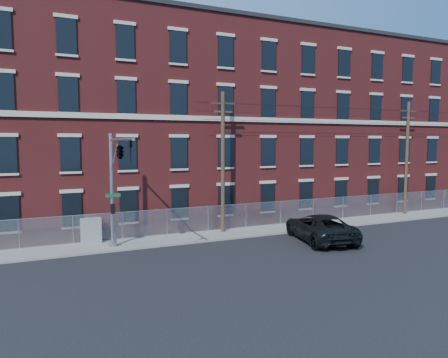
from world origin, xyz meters
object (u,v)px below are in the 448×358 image
pickup_truck (320,227)px  utility_cabinet (91,231)px  traffic_signal_mast (118,164)px

pickup_truck → utility_cabinet: 15.00m
traffic_signal_mast → utility_cabinet: 5.99m
traffic_signal_mast → pickup_truck: 13.77m
utility_cabinet → traffic_signal_mast: bearing=-71.9°
traffic_signal_mast → utility_cabinet: (-1.13, 3.82, -4.48)m
traffic_signal_mast → pickup_truck: (12.94, -1.37, -4.49)m
traffic_signal_mast → utility_cabinet: bearing=106.4°
pickup_truck → utility_cabinet: bearing=-7.9°
traffic_signal_mast → utility_cabinet: size_ratio=4.41×
utility_cabinet → pickup_truck: bearing=-18.6°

